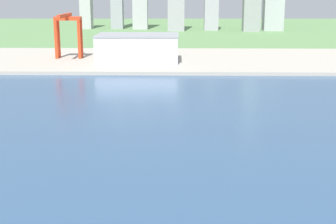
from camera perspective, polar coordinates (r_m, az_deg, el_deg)
ground_plane at (r=215.14m, az=3.70°, el=-1.19°), size 2400.00×2400.00×0.00m
water_bay at (r=158.02m, az=4.59°, el=-6.83°), size 840.00×360.00×0.15m
industrial_pier at (r=401.39m, az=2.59°, el=6.06°), size 840.00×140.00×2.50m
port_crane_red at (r=405.36m, az=-11.54°, el=9.68°), size 20.90×40.99×35.77m
warehouse_main at (r=382.45m, az=-3.51°, el=7.42°), size 62.60×40.67×20.77m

